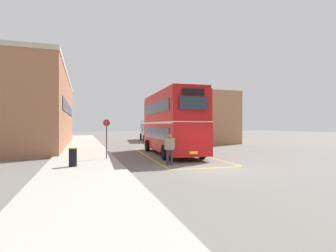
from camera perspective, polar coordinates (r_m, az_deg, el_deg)
The scene contains 10 objects.
ground_plane at distance 27.68m, azimuth -4.09°, elevation -4.52°, with size 135.60×135.60×0.00m, color #66605B.
sidewalk_left at distance 29.27m, azimuth -17.73°, elevation -4.14°, with size 4.00×57.60×0.14m, color #A39E93.
brick_building_left at distance 32.67m, azimuth -25.90°, elevation 3.01°, with size 6.17×25.50×7.77m.
depot_building_right at distance 37.67m, azimuth 5.86°, elevation 1.60°, with size 6.23×13.87×6.39m.
double_decker_bus at distance 20.57m, azimuth 0.71°, elevation 0.85°, with size 3.22×9.86×4.75m.
single_deck_bus at distance 38.77m, azimuth -3.72°, elevation -0.74°, with size 3.41×9.28×3.02m.
pedestrian_boarding at distance 15.16m, azimuth 0.32°, elevation -4.44°, with size 0.58×0.35×1.80m.
litter_bin at distance 14.68m, azimuth -19.72°, elevation -6.30°, with size 0.43×0.43×0.96m.
bus_stop_sign at distance 17.52m, azimuth -13.03°, elevation -1.85°, with size 0.44×0.08×2.50m.
bay_marking_yellow at distance 18.93m, azimuth 2.41°, elevation -6.71°, with size 4.80×11.95×0.01m.
Camera 1 is at (-6.57, -12.39, 2.28)m, focal length 28.45 mm.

